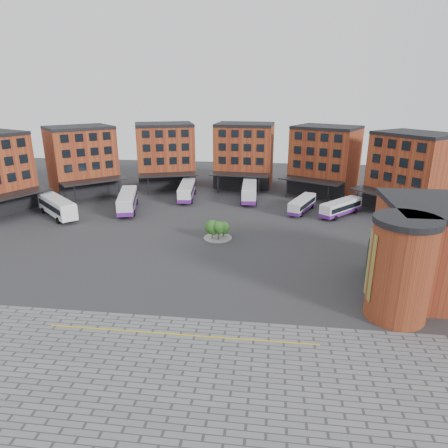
# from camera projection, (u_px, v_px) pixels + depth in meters

# --- Properties ---
(ground) EXTENTS (160.00, 160.00, 0.00)m
(ground) POSITION_uv_depth(u_px,v_px,m) (190.00, 270.00, 51.20)
(ground) COLOR #28282B
(ground) RESTS_ON ground
(paving_zone) EXTENTS (50.00, 22.00, 0.02)m
(paving_zone) POSITION_uv_depth(u_px,v_px,m) (157.00, 396.00, 30.30)
(paving_zone) COLOR slate
(paving_zone) RESTS_ON ground
(yellow_line) EXTENTS (26.00, 0.15, 0.02)m
(yellow_line) POSITION_uv_depth(u_px,v_px,m) (180.00, 335.00, 37.81)
(yellow_line) COLOR gold
(yellow_line) RESTS_ON paving_zone
(main_building) EXTENTS (94.14, 42.48, 14.60)m
(main_building) POSITION_uv_depth(u_px,v_px,m) (203.00, 162.00, 85.36)
(main_building) COLOR brown
(main_building) RESTS_ON ground
(east_building) EXTENTS (17.40, 15.40, 10.60)m
(east_building) POSITION_uv_depth(u_px,v_px,m) (442.00, 252.00, 43.30)
(east_building) COLOR brown
(east_building) RESTS_ON ground
(tree_island) EXTENTS (4.40, 4.40, 3.12)m
(tree_island) POSITION_uv_depth(u_px,v_px,m) (217.00, 229.00, 61.39)
(tree_island) COLOR gray
(tree_island) RESTS_ON ground
(bus_a) EXTENTS (10.99, 10.37, 3.48)m
(bus_a) POSITION_uv_depth(u_px,v_px,m) (57.00, 206.00, 72.05)
(bus_a) COLOR white
(bus_a) RESTS_ON ground
(bus_b) EXTENTS (6.06, 12.81, 3.52)m
(bus_b) POSITION_uv_depth(u_px,v_px,m) (127.00, 201.00, 75.87)
(bus_b) COLOR silver
(bus_b) RESTS_ON ground
(bus_c) EXTENTS (4.04, 12.04, 3.33)m
(bus_c) POSITION_uv_depth(u_px,v_px,m) (187.00, 190.00, 83.93)
(bus_c) COLOR white
(bus_c) RESTS_ON ground
(bus_d) EXTENTS (3.57, 12.65, 3.53)m
(bus_d) POSITION_uv_depth(u_px,v_px,m) (249.00, 191.00, 83.05)
(bus_d) COLOR silver
(bus_d) RESTS_ON ground
(bus_e) EXTENTS (5.79, 9.88, 2.75)m
(bus_e) POSITION_uv_depth(u_px,v_px,m) (302.00, 204.00, 75.11)
(bus_e) COLOR silver
(bus_e) RESTS_ON ground
(bus_f) EXTENTS (8.56, 9.18, 2.87)m
(bus_f) POSITION_uv_depth(u_px,v_px,m) (341.00, 207.00, 72.86)
(bus_f) COLOR white
(bus_f) RESTS_ON ground
(blue_car) EXTENTS (4.31, 2.25, 1.35)m
(blue_car) POSITION_uv_depth(u_px,v_px,m) (393.00, 303.00, 42.19)
(blue_car) COLOR #0D1BB5
(blue_car) RESTS_ON ground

